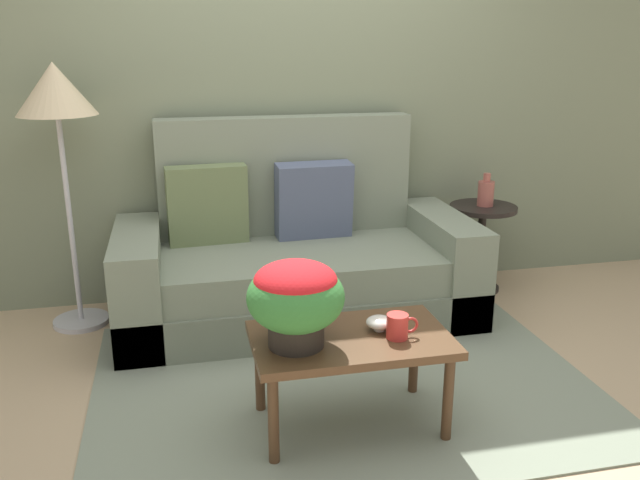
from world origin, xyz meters
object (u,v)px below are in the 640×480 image
object	(u,v)px
couch	(294,262)
floor_lamp	(57,106)
potted_plant	(296,296)
snack_bowl	(380,323)
side_table	(481,232)
table_vase	(486,193)
coffee_mug	(398,326)
coffee_table	(351,347)

from	to	relation	value
couch	floor_lamp	bearing A→B (deg)	174.05
couch	potted_plant	xyz separation A→B (m)	(-0.23, -1.29, 0.31)
floor_lamp	potted_plant	bearing A→B (deg)	-54.04
couch	snack_bowl	xyz separation A→B (m)	(0.14, -1.23, 0.13)
side_table	table_vase	world-z (taller)	table_vase
coffee_mug	floor_lamp	bearing A→B (deg)	135.19
floor_lamp	coffee_mug	bearing A→B (deg)	-44.81
coffee_table	snack_bowl	distance (m)	0.16
coffee_table	coffee_mug	bearing A→B (deg)	-18.36
coffee_table	coffee_mug	xyz separation A→B (m)	(0.19, -0.06, 0.11)
couch	snack_bowl	world-z (taller)	couch
couch	potted_plant	bearing A→B (deg)	-100.10
floor_lamp	snack_bowl	world-z (taller)	floor_lamp
potted_plant	table_vase	size ratio (longest dim) A/B	1.84
couch	table_vase	size ratio (longest dim) A/B	9.73
side_table	snack_bowl	distance (m)	1.77
snack_bowl	floor_lamp	bearing A→B (deg)	135.99
coffee_table	table_vase	distance (m)	1.91
floor_lamp	potted_plant	distance (m)	1.87
potted_plant	side_table	bearing A→B (deg)	43.36
coffee_table	snack_bowl	xyz separation A→B (m)	(0.13, 0.03, 0.09)
potted_plant	table_vase	xyz separation A→B (m)	(1.52, 1.43, 0.02)
couch	table_vase	world-z (taller)	couch
snack_bowl	couch	bearing A→B (deg)	96.69
table_vase	floor_lamp	bearing A→B (deg)	-179.96
potted_plant	coffee_mug	distance (m)	0.46
side_table	floor_lamp	xyz separation A→B (m)	(-2.54, 0.00, 0.87)
floor_lamp	snack_bowl	size ratio (longest dim) A/B	12.96
side_table	snack_bowl	world-z (taller)	side_table
side_table	coffee_table	bearing A→B (deg)	-132.40
side_table	potted_plant	world-z (taller)	potted_plant
couch	coffee_mug	bearing A→B (deg)	-81.55
couch	coffee_mug	size ratio (longest dim) A/B	15.03
floor_lamp	side_table	bearing A→B (deg)	-0.01
coffee_table	table_vase	xyz separation A→B (m)	(1.28, 1.39, 0.29)
coffee_table	table_vase	world-z (taller)	table_vase
snack_bowl	coffee_mug	bearing A→B (deg)	-60.06
coffee_table	couch	bearing A→B (deg)	90.48
couch	coffee_table	world-z (taller)	couch
couch	floor_lamp	xyz separation A→B (m)	(-1.26, 0.13, 0.94)
coffee_table	floor_lamp	bearing A→B (deg)	132.55
coffee_mug	table_vase	distance (m)	1.83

